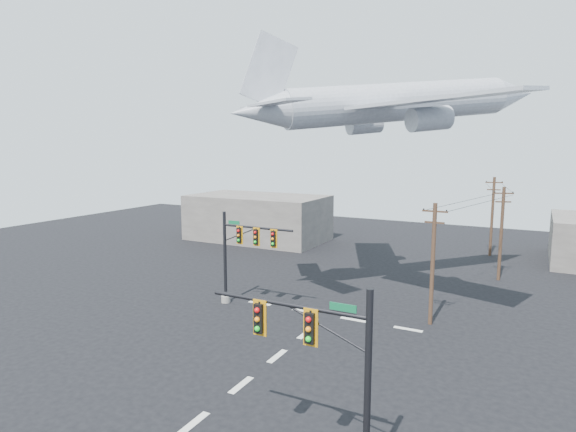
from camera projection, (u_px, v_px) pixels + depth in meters
The scene contains 10 objects.
ground at pixel (241, 385), 25.62m from camera, with size 120.00×120.00×0.00m, color black.
lane_markings at pixel (287, 348), 30.30m from camera, with size 14.00×21.20×0.01m.
signal_mast_near at pixel (330, 375), 18.08m from camera, with size 7.07×0.84×7.64m.
signal_mast_far at pixel (240, 254), 37.81m from camera, with size 6.49×0.82×7.47m.
utility_pole_a at pixel (433, 262), 33.73m from camera, with size 1.75×0.29×8.73m.
utility_pole_b at pixel (501, 232), 44.99m from camera, with size 1.72×0.75×8.87m.
utility_pole_c at pixel (492, 215), 55.13m from camera, with size 1.86×0.45×9.12m.
power_lines at pixel (486, 195), 43.32m from camera, with size 5.06×25.34×0.20m.
airliner at pixel (397, 103), 38.81m from camera, with size 22.78×23.72×7.29m.
building_left at pixel (258, 218), 65.04m from camera, with size 18.00×10.00×6.00m, color slate.
Camera 1 is at (13.31, -20.17, 12.66)m, focal length 30.00 mm.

